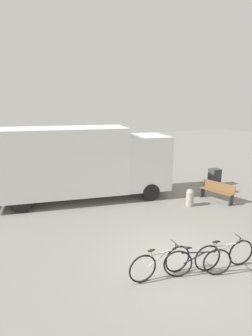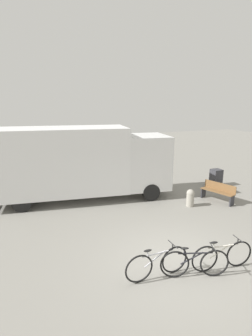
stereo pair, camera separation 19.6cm
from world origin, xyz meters
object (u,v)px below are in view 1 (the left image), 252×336
(delivery_truck, at_px, (80,161))
(bollard_near_bench, at_px, (190,197))
(bicycle_middle, at_px, (198,262))
(utility_box, at_px, (214,177))
(bicycle_near, at_px, (161,263))
(park_bench, at_px, (217,191))
(bicycle_far, at_px, (224,255))

(delivery_truck, relative_size, bollard_near_bench, 10.87)
(delivery_truck, xyz_separation_m, bicycle_middle, (1.38, -6.82, -1.41))
(bollard_near_bench, bearing_deg, bicycle_middle, -124.58)
(delivery_truck, distance_m, utility_box, 7.44)
(bicycle_near, height_order, bollard_near_bench, bicycle_near)
(delivery_truck, bearing_deg, bollard_near_bench, -24.28)
(park_bench, bearing_deg, bicycle_far, 122.36)
(bicycle_near, xyz_separation_m, utility_box, (6.79, 5.67, 0.05))
(park_bench, relative_size, bollard_near_bench, 2.09)
(bicycle_far, xyz_separation_m, utility_box, (5.00, 6.03, 0.05))
(park_bench, distance_m, bicycle_far, 5.37)
(delivery_truck, bearing_deg, bicycle_near, -76.75)
(delivery_truck, height_order, bicycle_far, delivery_truck)
(bollard_near_bench, relative_size, utility_box, 0.84)
(park_bench, height_order, bicycle_middle, bicycle_middle)
(delivery_truck, xyz_separation_m, bicycle_near, (0.48, -6.47, -1.41))
(utility_box, bearing_deg, delivery_truck, 173.72)
(bicycle_near, xyz_separation_m, bollard_near_bench, (3.70, 3.72, 0.01))
(bicycle_middle, bearing_deg, park_bench, 62.54)
(delivery_truck, distance_m, park_bench, 6.48)
(bicycle_middle, xyz_separation_m, bicycle_far, (0.89, -0.00, 0.00))
(park_bench, bearing_deg, utility_box, -56.12)
(delivery_truck, relative_size, park_bench, 5.19)
(bicycle_near, distance_m, bicycle_middle, 0.96)
(delivery_truck, distance_m, bollard_near_bench, 5.20)
(bicycle_middle, height_order, utility_box, utility_box)
(park_bench, bearing_deg, delivery_truck, 47.08)
(park_bench, height_order, bicycle_near, bicycle_near)
(delivery_truck, relative_size, bicycle_middle, 4.86)
(bicycle_middle, bearing_deg, delivery_truck, 120.70)
(delivery_truck, relative_size, bicycle_far, 4.66)
(bicycle_far, bearing_deg, bicycle_near, 177.47)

